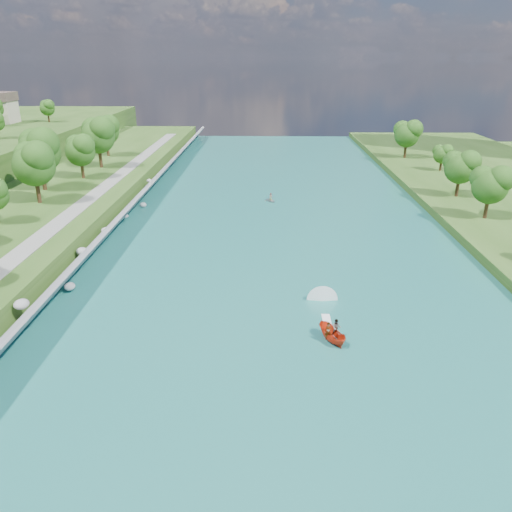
{
  "coord_description": "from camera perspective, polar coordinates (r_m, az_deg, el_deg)",
  "views": [
    {
      "loc": [
        -1.78,
        -42.35,
        26.22
      ],
      "look_at": [
        -3.1,
        17.27,
        2.5
      ],
      "focal_mm": 35.0,
      "sensor_mm": 36.0,
      "label": 1
    }
  ],
  "objects": [
    {
      "name": "trees_ridge",
      "position": [
        148.5,
        -27.22,
        14.31
      ],
      "size": [
        16.48,
        36.08,
        8.69
      ],
      "color": "#1C5115",
      "rests_on": "ridge_west"
    },
    {
      "name": "river_water",
      "position": [
        67.64,
        2.68,
        -1.09
      ],
      "size": [
        55.0,
        240.0,
        0.1
      ],
      "primitive_type": "cube",
      "color": "#1A6356",
      "rests_on": "ground"
    },
    {
      "name": "riprap_bank",
      "position": [
        70.56,
        -18.76,
        0.24
      ],
      "size": [
        4.41,
        236.0,
        4.23
      ],
      "color": "slate",
      "rests_on": "ground"
    },
    {
      "name": "motorboat",
      "position": [
        51.79,
        8.45,
        -7.99
      ],
      "size": [
        3.6,
        18.91,
        2.24
      ],
      "rotation": [
        0.0,
        0.0,
        3.6
      ],
      "color": "red",
      "rests_on": "river_water"
    },
    {
      "name": "raft",
      "position": [
        98.13,
        1.69,
        6.47
      ],
      "size": [
        2.91,
        3.1,
        1.63
      ],
      "rotation": [
        0.0,
        0.0,
        0.59
      ],
      "color": "#9A9EA3",
      "rests_on": "river_water"
    },
    {
      "name": "trees_east",
      "position": [
        92.26,
        25.76,
        7.12
      ],
      "size": [
        15.32,
        137.05,
        11.52
      ],
      "color": "#1C5115",
      "rests_on": "berm_east"
    },
    {
      "name": "ground",
      "position": [
        49.84,
        3.17,
        -10.09
      ],
      "size": [
        260.0,
        260.0,
        0.0
      ],
      "primitive_type": "plane",
      "color": "#2D5119",
      "rests_on": "ground"
    },
    {
      "name": "riverside_path",
      "position": [
        73.11,
        -23.66,
        1.75
      ],
      "size": [
        3.0,
        200.0,
        0.1
      ],
      "primitive_type": "cube",
      "color": "gray",
      "rests_on": "berm_west"
    }
  ]
}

